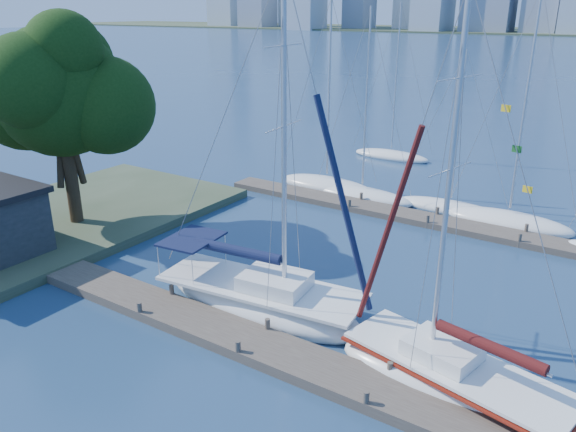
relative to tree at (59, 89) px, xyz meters
The scene contains 12 objects.
ground 17.82m from the tree, 14.70° to the right, with size 700.00×700.00×0.00m, color navy.
near_dock 17.73m from the tree, 14.70° to the right, with size 26.00×2.00×0.40m, color #463C33.
far_dock 22.51m from the tree, 34.37° to the left, with size 30.00×1.80×0.36m, color #463C33.
shore 7.84m from the tree, 145.50° to the right, with size 12.00×22.00×0.50m, color #38472D.
tree is the anchor object (origin of this frame).
sailboat_navy 15.64m from the tree, ahead, with size 9.68×4.12×13.93m.
sailboat_maroon 23.48m from the tree, ahead, with size 8.48×4.29×13.08m.
bg_boat_0 18.13m from the tree, 60.88° to the left, with size 7.38×3.04×12.86m.
bg_boat_1 19.26m from the tree, 51.67° to the left, with size 7.20×2.80×12.28m.
bg_boat_2 23.46m from the tree, 41.42° to the left, with size 6.90×2.02×9.96m.
bg_boat_3 25.78m from the tree, 34.82° to the left, with size 7.44×3.37×13.25m.
bg_boat_6 27.21m from the tree, 71.56° to the left, with size 6.81×3.43×12.58m.
Camera 1 is at (10.83, -14.06, 11.80)m, focal length 35.00 mm.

